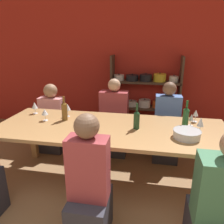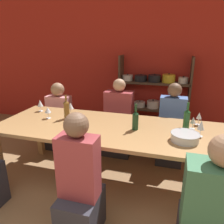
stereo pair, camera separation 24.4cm
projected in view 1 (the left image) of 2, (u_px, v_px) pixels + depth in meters
name	position (u px, v px, depth m)	size (l,w,h in m)	color
wall_back_red	(126.00, 61.00, 4.18)	(8.80, 0.06, 2.70)	red
shelf_unit	(146.00, 99.00, 4.13)	(1.28, 0.30, 1.48)	#4C3828
dining_table	(110.00, 133.00, 2.58)	(2.71, 1.02, 0.78)	#AD7F4C
mixing_bowl	(187.00, 134.00, 2.26)	(0.29, 0.29, 0.09)	#B7BABC
wine_bottle_green	(137.00, 119.00, 2.47)	(0.07, 0.07, 0.30)	#19381E
wine_bottle_dark	(64.00, 111.00, 2.74)	(0.07, 0.07, 0.31)	brown
wine_bottle_amber	(186.00, 117.00, 2.48)	(0.07, 0.07, 0.33)	#1E4C23
wine_glass_empty_a	(67.00, 107.00, 2.86)	(0.08, 0.08, 0.18)	white
wine_glass_empty_b	(35.00, 105.00, 2.98)	(0.08, 0.08, 0.16)	white
wine_glass_white_a	(191.00, 118.00, 2.55)	(0.06, 0.06, 0.15)	white
wine_glass_red_a	(45.00, 112.00, 2.72)	(0.08, 0.08, 0.15)	white
wine_glass_white_b	(201.00, 122.00, 2.35)	(0.07, 0.07, 0.18)	white
wine_glass_white_c	(196.00, 113.00, 2.68)	(0.06, 0.06, 0.16)	white
person_far_a	(114.00, 126.00, 3.50)	(0.43, 0.54, 1.19)	#2D2D38
person_near_b	(89.00, 194.00, 1.92)	(0.35, 0.43, 1.20)	#2D2D38
person_far_b	(166.00, 131.00, 3.28)	(0.36, 0.46, 1.19)	#2D2D38
person_near_c	(222.00, 220.00, 1.69)	(0.46, 0.57, 1.17)	#2D2D38
person_far_c	(54.00, 125.00, 3.59)	(0.38, 0.48, 1.10)	#2D2D38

